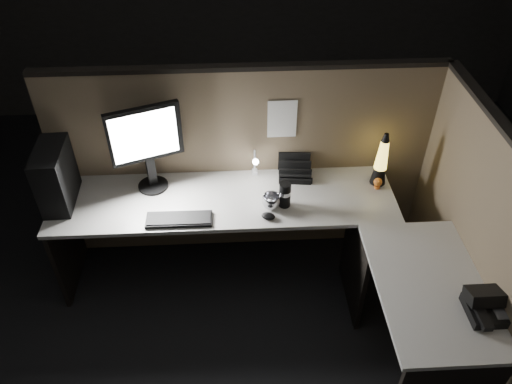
{
  "coord_description": "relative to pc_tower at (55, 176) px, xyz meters",
  "views": [
    {
      "loc": [
        -0.07,
        -1.94,
        2.91
      ],
      "look_at": [
        0.05,
        0.35,
        0.99
      ],
      "focal_mm": 35.0,
      "sensor_mm": 36.0,
      "label": 1
    }
  ],
  "objects": [
    {
      "name": "floor",
      "position": [
        1.22,
        -0.64,
        -0.93
      ],
      "size": [
        6.0,
        6.0,
        0.0
      ],
      "primitive_type": "plane",
      "color": "black",
      "rests_on": "ground"
    },
    {
      "name": "room_shell",
      "position": [
        1.22,
        -0.64,
        0.69
      ],
      "size": [
        6.0,
        6.0,
        6.0
      ],
      "color": "silver",
      "rests_on": "ground"
    },
    {
      "name": "partition_back",
      "position": [
        1.22,
        0.29,
        -0.18
      ],
      "size": [
        2.66,
        0.06,
        1.5
      ],
      "primitive_type": "cube",
      "color": "brown",
      "rests_on": "ground"
    },
    {
      "name": "partition_right",
      "position": [
        2.55,
        -0.54,
        -0.18
      ],
      "size": [
        0.06,
        1.66,
        1.5
      ],
      "primitive_type": "cube",
      "color": "brown",
      "rests_on": "ground"
    },
    {
      "name": "desk",
      "position": [
        1.4,
        -0.39,
        -0.35
      ],
      "size": [
        2.6,
        1.6,
        0.73
      ],
      "color": "beige",
      "rests_on": "ground"
    },
    {
      "name": "pc_tower",
      "position": [
        0.0,
        0.0,
        0.0
      ],
      "size": [
        0.19,
        0.4,
        0.41
      ],
      "primitive_type": "cube",
      "rotation": [
        0.0,
        0.0,
        0.03
      ],
      "color": "black",
      "rests_on": "desk"
    },
    {
      "name": "monitor",
      "position": [
        0.59,
        0.12,
        0.16
      ],
      "size": [
        0.46,
        0.22,
        0.61
      ],
      "rotation": [
        0.0,
        0.0,
        0.36
      ],
      "color": "black",
      "rests_on": "desk"
    },
    {
      "name": "keyboard",
      "position": [
        0.79,
        -0.24,
        -0.19
      ],
      "size": [
        0.42,
        0.14,
        0.02
      ],
      "primitive_type": "cube",
      "rotation": [
        0.0,
        0.0,
        -0.01
      ],
      "color": "black",
      "rests_on": "desk"
    },
    {
      "name": "mouse",
      "position": [
        1.35,
        -0.25,
        -0.19
      ],
      "size": [
        0.11,
        0.09,
        0.04
      ],
      "primitive_type": "ellipsoid",
      "rotation": [
        0.0,
        0.0,
        -0.37
      ],
      "color": "black",
      "rests_on": "desk"
    },
    {
      "name": "clip_lamp",
      "position": [
        1.29,
        0.16,
        -0.08
      ],
      "size": [
        0.04,
        0.17,
        0.22
      ],
      "color": "silver",
      "rests_on": "desk"
    },
    {
      "name": "organizer",
      "position": [
        1.57,
        0.19,
        -0.17
      ],
      "size": [
        0.24,
        0.22,
        0.17
      ],
      "rotation": [
        0.0,
        0.0,
        -0.1
      ],
      "color": "black",
      "rests_on": "desk"
    },
    {
      "name": "lava_lamp",
      "position": [
        2.14,
        0.07,
        -0.04
      ],
      "size": [
        0.11,
        0.11,
        0.4
      ],
      "color": "black",
      "rests_on": "desk"
    },
    {
      "name": "travel_mug",
      "position": [
        1.47,
        -0.13,
        -0.11
      ],
      "size": [
        0.08,
        0.08,
        0.18
      ],
      "primitive_type": "cylinder",
      "color": "black",
      "rests_on": "desk"
    },
    {
      "name": "steel_mug",
      "position": [
        1.38,
        -0.15,
        -0.16
      ],
      "size": [
        0.15,
        0.15,
        0.1
      ],
      "primitive_type": "imported",
      "rotation": [
        0.0,
        0.0,
        -0.21
      ],
      "color": "#BBBCC3",
      "rests_on": "desk"
    },
    {
      "name": "figurine",
      "position": [
        2.12,
        0.01,
        -0.15
      ],
      "size": [
        0.06,
        0.06,
        0.06
      ],
      "primitive_type": "sphere",
      "color": "orange",
      "rests_on": "desk"
    },
    {
      "name": "pinned_paper",
      "position": [
        1.48,
        0.25,
        0.22
      ],
      "size": [
        0.2,
        0.0,
        0.28
      ],
      "primitive_type": "cube",
      "color": "white",
      "rests_on": "partition_back"
    },
    {
      "name": "desk_phone",
      "position": [
        2.46,
        -1.03,
        -0.15
      ],
      "size": [
        0.24,
        0.25,
        0.14
      ],
      "rotation": [
        0.0,
        0.0,
        0.0
      ],
      "color": "black",
      "rests_on": "desk"
    }
  ]
}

